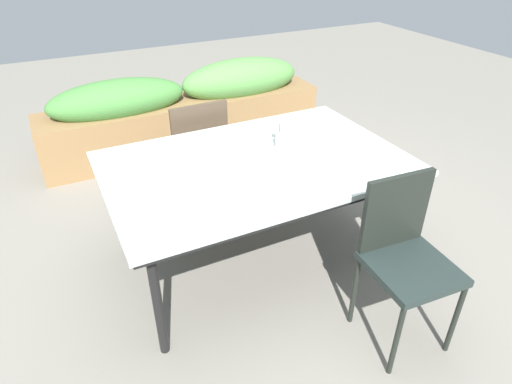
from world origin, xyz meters
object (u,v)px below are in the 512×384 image
object	(u,v)px
chair_near_right	(405,251)
dining_table	(256,169)
flower_vase	(280,136)
planter_box	(185,110)
chair_far_side	(195,144)

from	to	relation	value
chair_near_right	dining_table	bearing A→B (deg)	-60.80
flower_vase	planter_box	bearing A→B (deg)	92.02
chair_near_right	planter_box	size ratio (longest dim) A/B	0.34
chair_far_side	flower_vase	distance (m)	0.89
dining_table	planter_box	distance (m)	1.90
dining_table	chair_far_side	bearing A→B (deg)	95.95
chair_near_right	planter_box	distance (m)	2.77
chair_far_side	planter_box	world-z (taller)	chair_far_side
chair_near_right	chair_far_side	world-z (taller)	chair_near_right
dining_table	chair_far_side	size ratio (longest dim) A/B	2.07
chair_near_right	chair_far_side	size ratio (longest dim) A/B	1.07
chair_far_side	flower_vase	size ratio (longest dim) A/B	3.96
dining_table	chair_near_right	size ratio (longest dim) A/B	1.93
chair_near_right	planter_box	bearing A→B (deg)	-80.57
chair_near_right	flower_vase	bearing A→B (deg)	-74.95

